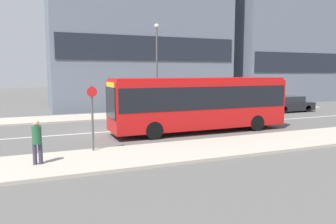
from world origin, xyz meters
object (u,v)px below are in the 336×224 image
(city_bus, at_px, (200,101))
(pedestrian_near_stop, at_px, (37,139))
(street_lamp, at_px, (157,60))
(bus_stop_sign, at_px, (92,113))
(parked_car_1, at_px, (289,104))
(parked_car_0, at_px, (242,108))

(city_bus, relative_size, pedestrian_near_stop, 6.43)
(pedestrian_near_stop, height_order, street_lamp, street_lamp)
(city_bus, relative_size, bus_stop_sign, 3.76)
(city_bus, height_order, pedestrian_near_stop, city_bus)
(parked_car_1, distance_m, pedestrian_near_stop, 23.21)
(parked_car_1, height_order, street_lamp, street_lamp)
(street_lamp, bearing_deg, city_bus, -90.24)
(parked_car_0, bearing_deg, parked_car_1, 2.94)
(parked_car_1, height_order, bus_stop_sign, bus_stop_sign)
(parked_car_1, relative_size, pedestrian_near_stop, 2.59)
(parked_car_0, relative_size, bus_stop_sign, 1.46)
(bus_stop_sign, bearing_deg, parked_car_0, 30.94)
(city_bus, height_order, parked_car_1, city_bus)
(parked_car_0, relative_size, street_lamp, 0.58)
(parked_car_0, xyz_separation_m, pedestrian_near_stop, (-15.88, -9.52, 0.46))
(pedestrian_near_stop, relative_size, street_lamp, 0.23)
(city_bus, height_order, parked_car_0, city_bus)
(street_lamp, bearing_deg, parked_car_0, -15.74)
(parked_car_1, distance_m, street_lamp, 12.66)
(city_bus, bearing_deg, parked_car_0, 37.89)
(parked_car_0, height_order, bus_stop_sign, bus_stop_sign)
(city_bus, height_order, bus_stop_sign, city_bus)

